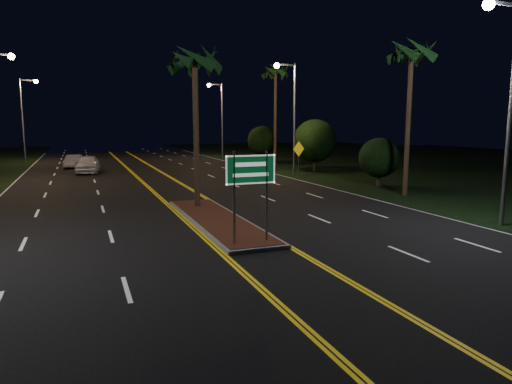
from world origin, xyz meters
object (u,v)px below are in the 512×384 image
highway_sign (251,178)px  car_far (73,160)px  median_island (217,220)px  shrub_mid (315,141)px  streetlight_right_mid (290,106)px  palm_right_far (276,73)px  car_near (88,163)px  warning_sign (299,154)px  shrub_near (379,158)px  shrub_far (262,141)px  palm_median (195,60)px  streetlight_right_far (219,112)px  streetlight_right_near (505,88)px  streetlight_left_far (26,110)px  palm_right_near (412,53)px

highway_sign → car_far: size_ratio=0.75×
median_island → shrub_mid: 22.18m
streetlight_right_mid → shrub_mid: 4.90m
median_island → palm_right_far: size_ratio=1.00×
car_near → warning_sign: size_ratio=1.88×
shrub_near → shrub_far: shrub_far is taller
palm_median → shrub_near: 14.93m
streetlight_right_far → shrub_mid: bearing=-79.3°
shrub_far → streetlight_right_near: bearing=-95.4°
highway_sign → streetlight_left_far: bearing=104.4°
shrub_far → car_near: (-18.61, -5.76, -1.44)m
car_near → streetlight_left_far: bearing=119.3°
car_near → streetlight_right_near: bearing=-54.9°
streetlight_left_far → shrub_far: 25.90m
median_island → streetlight_right_mid: 19.20m
shrub_near → shrub_far: size_ratio=0.83×
highway_sign → streetlight_right_far: size_ratio=0.36×
streetlight_right_mid → palm_right_far: palm_right_far is taller
palm_median → palm_right_near: (12.50, -0.50, 0.94)m
palm_right_near → palm_right_far: palm_right_far is taller
car_near → warning_sign: bearing=-24.8°
streetlight_right_near → shrub_far: bearing=84.6°
streetlight_right_far → median_island: bearing=-106.9°
streetlight_left_far → car_far: size_ratio=2.10×
palm_right_far → shrub_far: size_ratio=2.60×
streetlight_right_mid → shrub_far: size_ratio=2.27×
shrub_near → car_near: size_ratio=0.61×
streetlight_left_far → shrub_near: size_ratio=2.73×
streetlight_right_near → car_far: (-16.62, 33.85, -4.94)m
streetlight_right_far → shrub_near: size_ratio=2.73×
median_island → car_far: car_far is taller
streetlight_right_far → warning_sign: 21.58m
streetlight_right_mid → shrub_far: bearing=77.2°
median_island → palm_right_near: bearing=13.5°
median_island → shrub_mid: bearing=50.5°
highway_sign → streetlight_right_near: streetlight_right_near is taller
streetlight_left_far → palm_median: bearing=-72.4°
highway_sign → shrub_mid: size_ratio=0.69×
streetlight_right_near → palm_right_far: (2.19, 28.00, 3.49)m
palm_right_near → car_far: size_ratio=2.17×
streetlight_right_near → palm_median: streetlight_right_near is taller
car_near → streetlight_right_mid: bearing=-21.6°
streetlight_right_mid → palm_right_far: 9.00m
streetlight_right_mid → warning_sign: size_ratio=3.16×
highway_sign → shrub_far: bearing=67.4°
streetlight_left_far → shrub_far: size_ratio=2.27×
highway_sign → shrub_near: size_ratio=0.97×
streetlight_right_near → palm_right_far: bearing=85.5°
median_island → shrub_far: size_ratio=2.59×
palm_right_near → shrub_far: bearing=87.1°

